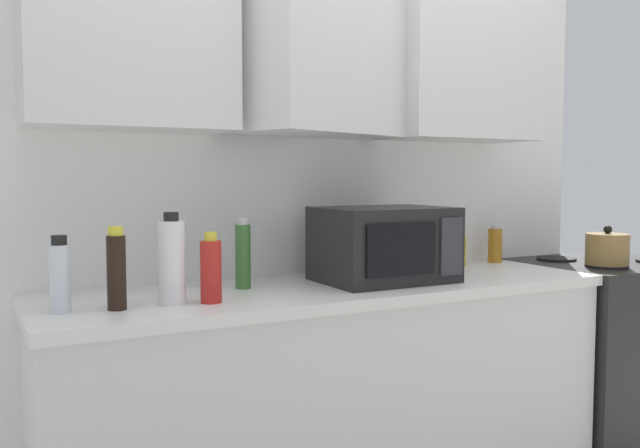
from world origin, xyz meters
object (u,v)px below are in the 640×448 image
microwave (384,244)px  bottle_white_jar (172,261)px  kettle (607,249)px  bottle_yellow_mustard (457,249)px  stove_range (603,356)px  bottle_amber_vinegar (495,245)px  bottle_red_sauce (211,270)px  bottle_clear_tall (60,276)px  bottle_green_oil (243,255)px  bottle_soy_dark (116,270)px

microwave → bottle_white_jar: 0.84m
kettle → bottle_white_jar: size_ratio=0.63×
bottle_yellow_mustard → stove_range: bearing=-18.2°
bottle_white_jar → bottle_amber_vinegar: bottle_white_jar is taller
bottle_red_sauce → stove_range: bearing=3.2°
kettle → microwave: 1.08m
bottle_clear_tall → bottle_white_jar: bearing=-4.7°
bottle_amber_vinegar → bottle_green_oil: bearing=-174.5°
kettle → bottle_amber_vinegar: kettle is taller
bottle_clear_tall → bottle_red_sauce: bearing=-7.2°
bottle_amber_vinegar → stove_range: bearing=-24.7°
microwave → bottle_amber_vinegar: microwave is taller
stove_range → microwave: microwave is taller
stove_range → kettle: size_ratio=5.05×
microwave → bottle_clear_tall: (-1.15, -0.05, -0.03)m
bottle_red_sauce → bottle_clear_tall: (-0.44, 0.06, 0.01)m
microwave → bottle_yellow_mustard: (0.54, 0.23, -0.07)m
stove_range → bottle_green_oil: (-1.77, 0.10, 0.57)m
stove_range → bottle_amber_vinegar: 0.75m
bottle_green_oil → bottle_soy_dark: bearing=-159.1°
bottle_amber_vinegar → bottle_red_sauce: (-1.48, -0.33, 0.02)m
microwave → bottle_yellow_mustard: bearing=23.1°
microwave → stove_range: bearing=0.1°
bottle_clear_tall → microwave: bearing=2.6°
stove_range → bottle_white_jar: size_ratio=3.19×
bottle_amber_vinegar → bottle_clear_tall: bottle_clear_tall is taller
microwave → bottle_red_sauce: bearing=-171.5°
bottle_amber_vinegar → bottle_green_oil: (-1.29, -0.12, 0.04)m
microwave → bottle_white_jar: bearing=-174.7°
kettle → bottle_soy_dark: bearing=178.4°
microwave → bottle_green_oil: bearing=169.5°
bottle_amber_vinegar → bottle_red_sauce: bottle_red_sauce is taller
bottle_green_oil → kettle: bearing=-8.4°
bottle_white_jar → kettle: bearing=-1.8°
bottle_soy_dark → bottle_amber_vinegar: bearing=9.8°
bottle_soy_dark → bottle_red_sauce: size_ratio=1.12×
bottle_white_jar → bottle_yellow_mustard: size_ratio=1.84×
bottle_red_sauce → bottle_soy_dark: bearing=174.9°
bottle_red_sauce → bottle_clear_tall: 0.44m
kettle → bottle_green_oil: bottle_green_oil is taller
bottle_red_sauce → kettle: bearing=-1.0°
bottle_amber_vinegar → bottle_yellow_mustard: size_ratio=1.10×
bottle_soy_dark → bottle_red_sauce: bottle_soy_dark is taller
bottle_amber_vinegar → bottle_red_sauce: bearing=-167.4°
bottle_red_sauce → bottle_green_oil: bearing=47.6°
bottle_clear_tall → bottle_yellow_mustard: bearing=9.5°
kettle → bottle_yellow_mustard: (-0.53, 0.37, -0.01)m
kettle → bottle_green_oil: bearing=171.6°
stove_range → bottle_clear_tall: size_ratio=4.03×
stove_range → kettle: bearing=-140.5°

